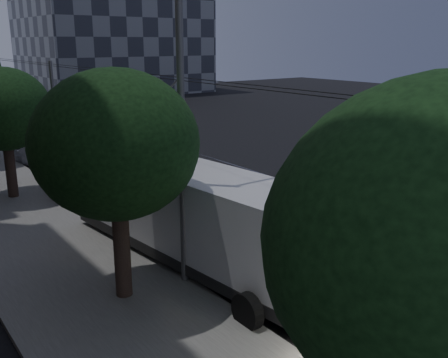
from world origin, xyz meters
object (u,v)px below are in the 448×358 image
car_white_b (29,133)px  car_white_a (38,155)px  pickup_silver (83,171)px  streetlamp_near (194,80)px  car_white_d (1,124)px  trolleybus (199,216)px  car_white_c (4,126)px

car_white_b → car_white_a: bearing=-124.1°
pickup_silver → car_white_b: bearing=94.0°
streetlamp_near → car_white_d: bearing=86.8°
pickup_silver → car_white_b: 13.02m
trolleybus → car_white_d: size_ratio=2.86×
car_white_b → pickup_silver: bearing=-117.2°
car_white_b → car_white_d: bearing=72.8°
car_white_b → car_white_c: bearing=76.3°
trolleybus → car_white_d: trolleybus is taller
streetlamp_near → car_white_c: bearing=86.9°
pickup_silver → car_white_d: bearing=96.9°
pickup_silver → car_white_c: size_ratio=1.56×
car_white_c → car_white_d: 1.40m
trolleybus → car_white_c: bearing=82.4°
pickup_silver → car_white_d: size_ratio=1.56×
car_white_a → car_white_c: bearing=74.5°
car_white_b → streetlamp_near: size_ratio=0.50×
car_white_a → streetlamp_near: (-0.60, -16.98, 5.19)m
pickup_silver → streetlamp_near: 12.07m
pickup_silver → car_white_a: pickup_silver is taller
car_white_a → car_white_d: (1.04, 12.48, 0.10)m
car_white_a → streetlamp_near: bearing=-102.9°
trolleybus → car_white_d: 28.63m
trolleybus → car_white_a: (-0.10, 16.11, -1.00)m
pickup_silver → car_white_b: (1.19, 12.96, -0.19)m
trolleybus → pickup_silver: size_ratio=1.83×
car_white_a → car_white_d: car_white_d is taller
car_white_a → car_white_d: bearing=74.3°
trolleybus → pickup_silver: 10.16m
trolleybus → car_white_a: bearing=84.4°
pickup_silver → car_white_b: pickup_silver is taller
pickup_silver → car_white_a: bearing=102.1°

